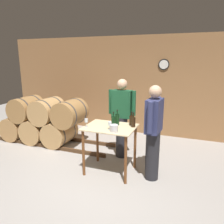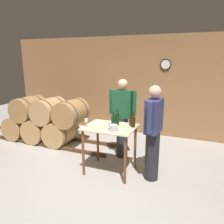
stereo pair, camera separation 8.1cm
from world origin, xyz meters
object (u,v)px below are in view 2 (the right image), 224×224
Objects in this scene: wine_bottle_left at (117,119)px; person_visitor_with_scarf at (153,132)px; wine_bottle_far_left at (113,121)px; wine_bottle_right at (133,122)px; wine_bottle_center at (131,120)px; person_host at (122,117)px; wine_glass_near_center at (109,124)px; wine_glass_near_left at (86,121)px; ice_bucket at (114,128)px.

wine_bottle_left is 0.71m from person_visitor_with_scarf.
wine_bottle_far_left reaches higher than wine_bottle_right.
wine_bottle_center is 0.15× the size of person_host.
wine_bottle_center is 1.90× the size of wine_glass_near_center.
person_host reaches higher than wine_bottle_far_left.
wine_glass_near_left is at bearing -169.99° from person_visitor_with_scarf.
person_host is (-0.06, 0.68, -0.10)m from wine_bottle_far_left.
ice_bucket is at bearing -156.33° from person_visitor_with_scarf.
person_host reaches higher than wine_bottle_left.
wine_bottle_right is 0.16× the size of person_host.
wine_bottle_left is 0.26m from wine_bottle_center.
wine_bottle_left is 0.39m from ice_bucket.
wine_bottle_right is at bearing 58.02° from ice_bucket.
wine_bottle_far_left is 1.97× the size of ice_bucket.
wine_bottle_right is at bearing -1.41° from wine_bottle_left.
wine_bottle_center is at bearing 69.13° from ice_bucket.
wine_glass_near_left is 0.56m from ice_bucket.
wine_bottle_left is at bearing 171.04° from person_visitor_with_scarf.
person_visitor_with_scarf is at bearing 14.47° from wine_glass_near_center.
person_visitor_with_scarf reaches higher than wine_bottle_far_left.
wine_bottle_right is (0.31, -0.01, -0.01)m from wine_bottle_left.
person_host is (-0.41, 0.57, -0.09)m from wine_bottle_right.
wine_glass_near_center is 0.87m from person_host.
wine_bottle_far_left is at bearing 90.54° from wine_glass_near_center.
ice_bucket is at bearing -6.52° from wine_glass_near_left.
person_host reaches higher than person_visitor_with_scarf.
wine_glass_near_left is 1.12× the size of wine_glass_near_center.
wine_bottle_right is at bearing 17.56° from wine_bottle_far_left.
person_visitor_with_scarf is at bearing -8.96° from wine_bottle_left.
person_host is (-0.35, 0.49, -0.09)m from wine_bottle_center.
wine_bottle_far_left is 0.36m from wine_bottle_right.
wine_bottle_left reaches higher than wine_glass_near_left.
wine_bottle_left is 0.17× the size of person_visitor_with_scarf.
wine_glass_near_left is (-0.48, -0.32, 0.00)m from wine_bottle_left.
wine_bottle_center is (0.28, 0.19, -0.00)m from wine_bottle_far_left.
wine_bottle_left is 1.87× the size of wine_glass_near_left.
wine_bottle_far_left is at bearing -105.69° from wine_bottle_left.
wine_bottle_center is at bearing 28.24° from wine_glass_near_left.
wine_glass_near_center is at bearing -165.53° from person_visitor_with_scarf.
wine_bottle_far_left is at bearing 112.70° from ice_bucket.
wine_bottle_right is 1.96× the size of wine_glass_near_center.
wine_bottle_left is 0.30m from wine_glass_near_center.
wine_bottle_right is (0.34, 0.11, -0.00)m from wine_bottle_far_left.
wine_bottle_right is 0.44m from ice_bucket.
wine_bottle_left reaches higher than wine_bottle_right.
wine_bottle_left is at bearing 84.05° from wine_glass_near_center.
wine_bottle_center is 0.16× the size of person_visitor_with_scarf.
wine_glass_near_center is at bearing -89.46° from wine_bottle_far_left.
wine_bottle_left is at bearing 74.31° from wine_bottle_far_left.
ice_bucket is at bearing -37.46° from wine_glass_near_center.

